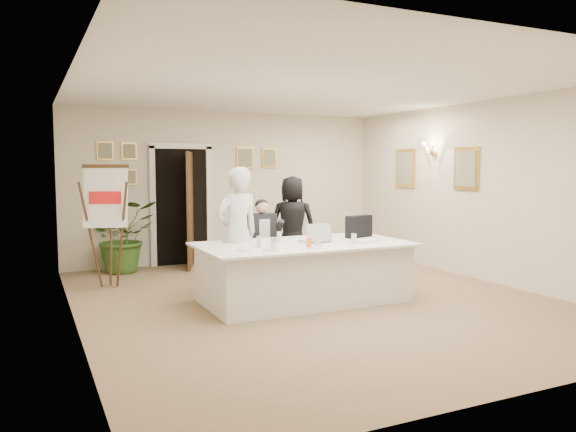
# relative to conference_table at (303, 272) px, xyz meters

# --- Properties ---
(floor) EXTENTS (7.00, 7.00, 0.00)m
(floor) POSITION_rel_conference_table_xyz_m (0.16, 0.01, -0.39)
(floor) COLOR brown
(floor) RESTS_ON ground
(ceiling) EXTENTS (6.00, 7.00, 0.02)m
(ceiling) POSITION_rel_conference_table_xyz_m (0.16, 0.01, 2.41)
(ceiling) COLOR white
(ceiling) RESTS_ON wall_back
(wall_back) EXTENTS (6.00, 0.10, 2.80)m
(wall_back) POSITION_rel_conference_table_xyz_m (0.16, 3.51, 1.01)
(wall_back) COLOR beige
(wall_back) RESTS_ON floor
(wall_front) EXTENTS (6.00, 0.10, 2.80)m
(wall_front) POSITION_rel_conference_table_xyz_m (0.16, -3.49, 1.01)
(wall_front) COLOR beige
(wall_front) RESTS_ON floor
(wall_left) EXTENTS (0.10, 7.00, 2.80)m
(wall_left) POSITION_rel_conference_table_xyz_m (-2.84, 0.01, 1.01)
(wall_left) COLOR beige
(wall_left) RESTS_ON floor
(wall_right) EXTENTS (0.10, 7.00, 2.80)m
(wall_right) POSITION_rel_conference_table_xyz_m (3.16, 0.01, 1.01)
(wall_right) COLOR beige
(wall_right) RESTS_ON floor
(doorway) EXTENTS (1.14, 0.86, 2.20)m
(doorway) POSITION_rel_conference_table_xyz_m (-0.72, 3.33, 0.65)
(doorway) COLOR black
(doorway) RESTS_ON floor
(pictures_back_wall) EXTENTS (3.40, 0.06, 0.80)m
(pictures_back_wall) POSITION_rel_conference_table_xyz_m (-0.64, 3.48, 1.46)
(pictures_back_wall) COLOR gold
(pictures_back_wall) RESTS_ON wall_back
(pictures_right_wall) EXTENTS (0.06, 2.20, 0.80)m
(pictures_right_wall) POSITION_rel_conference_table_xyz_m (3.13, 1.21, 1.36)
(pictures_right_wall) COLOR gold
(pictures_right_wall) RESTS_ON wall_right
(wall_sconce) EXTENTS (0.20, 0.30, 0.24)m
(wall_sconce) POSITION_rel_conference_table_xyz_m (3.06, 1.21, 1.71)
(wall_sconce) COLOR gold
(wall_sconce) RESTS_ON wall_right
(conference_table) EXTENTS (2.78, 1.48, 0.78)m
(conference_table) POSITION_rel_conference_table_xyz_m (0.00, 0.00, 0.00)
(conference_table) COLOR silver
(conference_table) RESTS_ON floor
(seated_man) EXTENTS (0.68, 0.70, 1.31)m
(seated_man) POSITION_rel_conference_table_xyz_m (-0.09, 1.18, 0.26)
(seated_man) COLOR black
(seated_man) RESTS_ON floor
(flip_chart) EXTENTS (0.64, 0.48, 1.77)m
(flip_chart) POSITION_rel_conference_table_xyz_m (-2.23, 1.92, 0.43)
(flip_chart) COLOR #311C0F
(flip_chart) RESTS_ON floor
(standing_man) EXTENTS (0.72, 0.55, 1.78)m
(standing_man) POSITION_rel_conference_table_xyz_m (-0.74, 0.51, 0.50)
(standing_man) COLOR silver
(standing_man) RESTS_ON floor
(standing_woman) EXTENTS (0.95, 0.85, 1.63)m
(standing_woman) POSITION_rel_conference_table_xyz_m (0.80, 2.01, 0.42)
(standing_woman) COLOR black
(standing_woman) RESTS_ON floor
(potted_palm) EXTENTS (1.34, 1.25, 1.21)m
(potted_palm) POSITION_rel_conference_table_xyz_m (-1.84, 3.14, 0.21)
(potted_palm) COLOR #2D511B
(potted_palm) RESTS_ON floor
(laptop) EXTENTS (0.38, 0.40, 0.28)m
(laptop) POSITION_rel_conference_table_xyz_m (0.19, 0.05, 0.52)
(laptop) COLOR #B7BABC
(laptop) RESTS_ON conference_table
(laptop_bag) EXTENTS (0.46, 0.24, 0.31)m
(laptop_bag) POSITION_rel_conference_table_xyz_m (0.99, 0.21, 0.54)
(laptop_bag) COLOR black
(laptop_bag) RESTS_ON conference_table
(paper_stack) EXTENTS (0.37, 0.29, 0.03)m
(paper_stack) POSITION_rel_conference_table_xyz_m (0.80, -0.25, 0.40)
(paper_stack) COLOR white
(paper_stack) RESTS_ON conference_table
(plate_left) EXTENTS (0.25, 0.25, 0.01)m
(plate_left) POSITION_rel_conference_table_xyz_m (-0.94, -0.27, 0.39)
(plate_left) COLOR white
(plate_left) RESTS_ON conference_table
(plate_mid) EXTENTS (0.23, 0.23, 0.01)m
(plate_mid) POSITION_rel_conference_table_xyz_m (-0.64, -0.39, 0.39)
(plate_mid) COLOR white
(plate_mid) RESTS_ON conference_table
(plate_near) EXTENTS (0.23, 0.23, 0.01)m
(plate_near) POSITION_rel_conference_table_xyz_m (-0.09, -0.48, 0.39)
(plate_near) COLOR white
(plate_near) RESTS_ON conference_table
(glass_a) EXTENTS (0.08, 0.08, 0.14)m
(glass_a) POSITION_rel_conference_table_xyz_m (-0.68, -0.11, 0.45)
(glass_a) COLOR silver
(glass_a) RESTS_ON conference_table
(glass_b) EXTENTS (0.08, 0.08, 0.14)m
(glass_b) POSITION_rel_conference_table_xyz_m (-0.01, -0.42, 0.45)
(glass_b) COLOR silver
(glass_b) RESTS_ON conference_table
(glass_c) EXTENTS (0.07, 0.07, 0.14)m
(glass_c) POSITION_rel_conference_table_xyz_m (0.55, -0.37, 0.45)
(glass_c) COLOR silver
(glass_c) RESTS_ON conference_table
(glass_d) EXTENTS (0.07, 0.07, 0.14)m
(glass_d) POSITION_rel_conference_table_xyz_m (-0.24, 0.25, 0.45)
(glass_d) COLOR silver
(glass_d) RESTS_ON conference_table
(oj_glass) EXTENTS (0.08, 0.08, 0.13)m
(oj_glass) POSITION_rel_conference_table_xyz_m (-0.15, -0.44, 0.45)
(oj_glass) COLOR orange
(oj_glass) RESTS_ON conference_table
(steel_jug) EXTENTS (0.12, 0.12, 0.11)m
(steel_jug) POSITION_rel_conference_table_xyz_m (-0.50, -0.16, 0.44)
(steel_jug) COLOR silver
(steel_jug) RESTS_ON conference_table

